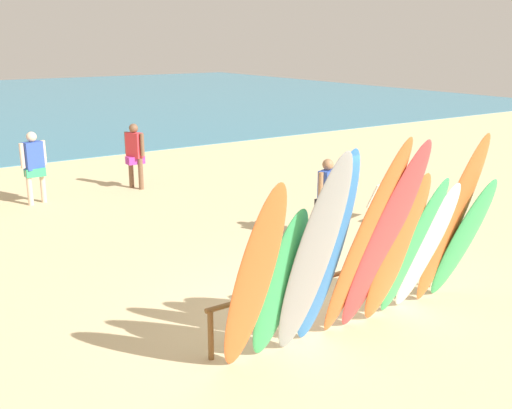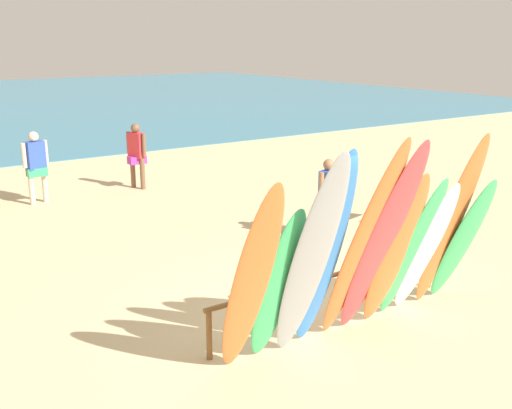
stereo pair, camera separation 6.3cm
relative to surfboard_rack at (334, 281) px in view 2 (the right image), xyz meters
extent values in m
plane|color=#D3BC8C|center=(0.00, 14.00, -0.54)|extent=(60.00, 60.00, 0.00)
cylinder|color=brown|center=(-1.92, 0.00, -0.23)|extent=(0.07, 0.07, 0.63)
cylinder|color=brown|center=(1.92, 0.00, -0.23)|extent=(0.07, 0.07, 0.63)
cylinder|color=brown|center=(0.00, 0.00, 0.09)|extent=(3.96, 0.06, 0.06)
ellipsoid|color=orange|center=(-1.79, -0.70, 0.65)|extent=(0.49, 0.99, 2.38)
ellipsoid|color=#38B266|center=(-1.37, -0.59, 0.46)|extent=(0.53, 0.84, 2.01)
ellipsoid|color=#999EA3|center=(-1.10, -0.83, 0.78)|extent=(0.61, 1.22, 2.65)
ellipsoid|color=#337AD1|center=(-0.75, -0.66, 0.75)|extent=(0.55, 1.01, 2.59)
ellipsoid|color=orange|center=(-0.28, -0.79, 0.80)|extent=(0.56, 1.22, 2.70)
ellipsoid|color=#D13D42|center=(0.02, -0.79, 0.78)|extent=(0.65, 1.19, 2.64)
ellipsoid|color=orange|center=(0.39, -0.68, 0.55)|extent=(0.57, 0.89, 2.18)
ellipsoid|color=#38B266|center=(0.76, -0.64, 0.49)|extent=(0.59, 0.94, 2.07)
ellipsoid|color=white|center=(1.06, -0.61, 0.43)|extent=(0.61, 0.88, 1.95)
ellipsoid|color=orange|center=(1.42, -0.69, 0.74)|extent=(0.49, 0.95, 2.56)
ellipsoid|color=#38B266|center=(1.76, -0.64, 0.42)|extent=(0.56, 0.89, 1.93)
cylinder|color=brown|center=(0.69, 8.50, -0.15)|extent=(0.12, 0.12, 0.79)
cylinder|color=brown|center=(0.82, 8.19, -0.15)|extent=(0.12, 0.12, 0.79)
cube|color=#B23399|center=(0.75, 8.34, 0.19)|extent=(0.43, 0.26, 0.19)
cube|color=#DB333D|center=(0.75, 8.34, 0.56)|extent=(0.36, 0.46, 0.62)
sphere|color=brown|center=(0.75, 8.34, 0.98)|extent=(0.22, 0.22, 0.22)
cylinder|color=brown|center=(0.65, 8.59, 0.60)|extent=(0.10, 0.10, 0.55)
cylinder|color=brown|center=(0.85, 8.10, 0.60)|extent=(0.10, 0.10, 0.55)
cylinder|color=#9E704C|center=(2.28, 2.71, -0.17)|extent=(0.11, 0.11, 0.74)
cylinder|color=#9E704C|center=(2.00, 2.61, -0.17)|extent=(0.11, 0.11, 0.74)
cube|color=black|center=(2.14, 2.66, 0.14)|extent=(0.40, 0.24, 0.18)
cube|color=#2D4CB2|center=(2.14, 2.66, 0.49)|extent=(0.43, 0.32, 0.58)
sphere|color=#9E704C|center=(2.14, 2.66, 0.88)|extent=(0.21, 0.21, 0.21)
cylinder|color=#9E704C|center=(2.37, 2.74, 0.52)|extent=(0.09, 0.09, 0.52)
cylinder|color=#9E704C|center=(1.91, 2.57, 0.52)|extent=(0.09, 0.09, 0.52)
cylinder|color=beige|center=(-1.55, 8.32, -0.14)|extent=(0.12, 0.12, 0.80)
cylinder|color=beige|center=(-1.87, 8.23, -0.14)|extent=(0.12, 0.12, 0.80)
cube|color=#33A36B|center=(-1.71, 8.27, 0.19)|extent=(0.43, 0.27, 0.19)
cube|color=#2D4CB2|center=(-1.71, 8.27, 0.57)|extent=(0.46, 0.32, 0.63)
sphere|color=beige|center=(-1.71, 8.27, 1.00)|extent=(0.23, 0.23, 0.23)
cylinder|color=beige|center=(-1.46, 8.34, 0.61)|extent=(0.10, 0.10, 0.56)
cylinder|color=beige|center=(-1.97, 8.20, 0.61)|extent=(0.10, 0.10, 0.56)
cylinder|color=#B7B7BC|center=(3.68, 2.36, -0.40)|extent=(0.02, 0.02, 0.28)
cylinder|color=#B7B7BC|center=(4.09, 2.45, -0.40)|extent=(0.02, 0.02, 0.28)
cylinder|color=#B7B7BC|center=(3.60, 2.73, -0.40)|extent=(0.02, 0.02, 0.28)
cylinder|color=#B7B7BC|center=(4.01, 2.82, -0.40)|extent=(0.02, 0.02, 0.28)
cube|color=silver|center=(3.85, 2.59, -0.25)|extent=(0.59, 0.55, 0.03)
cube|color=silver|center=(3.77, 2.92, 0.02)|extent=(0.54, 0.36, 0.51)
camera|label=1|loc=(-5.07, -5.58, 3.13)|focal=42.24mm
camera|label=2|loc=(-5.02, -5.61, 3.13)|focal=42.24mm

